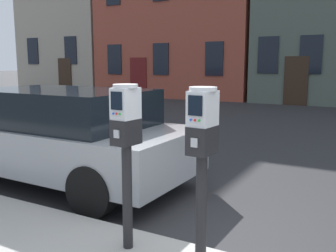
% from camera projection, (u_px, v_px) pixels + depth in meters
% --- Properties ---
extents(parking_meter_near_kerb, '(0.23, 0.26, 1.48)m').
position_uv_depth(parking_meter_near_kerb, '(126.00, 137.00, 3.33)').
color(parking_meter_near_kerb, black).
rests_on(parking_meter_near_kerb, sidewalk_slab).
extents(parking_meter_twin_adjacent, '(0.23, 0.26, 1.48)m').
position_uv_depth(parking_meter_twin_adjacent, '(202.00, 146.00, 2.98)').
color(parking_meter_twin_adjacent, black).
rests_on(parking_meter_twin_adjacent, sidewalk_slab).
extents(parked_car_navy_coupe, '(4.45, 1.90, 1.42)m').
position_uv_depth(parked_car_navy_coupe, '(54.00, 134.00, 5.81)').
color(parked_car_navy_coupe, gray).
rests_on(parked_car_navy_coupe, ground_plane).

